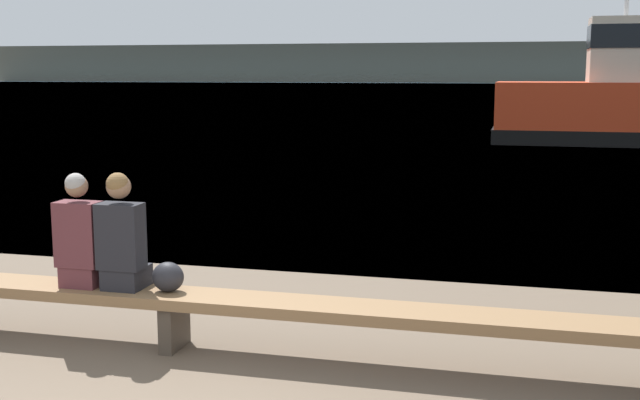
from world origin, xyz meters
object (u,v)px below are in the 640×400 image
at_px(bench_main, 174,302).
at_px(person_right, 122,237).
at_px(person_left, 80,237).
at_px(tugboat_red, 619,104).
at_px(shopping_bag, 168,277).

bearing_deg(bench_main, person_right, -179.83).
distance_m(person_left, tugboat_red, 22.84).
xyz_separation_m(person_left, shopping_bag, (0.81, 0.02, -0.31)).
bearing_deg(person_right, shopping_bag, 2.89).
relative_size(shopping_bag, tugboat_red, 0.04).
relative_size(bench_main, person_left, 8.55).
height_order(bench_main, person_left, person_left).
height_order(person_right, shopping_bag, person_right).
distance_m(person_left, shopping_bag, 0.86).
xyz_separation_m(bench_main, person_left, (-0.86, -0.00, 0.52)).
height_order(person_left, person_right, person_right).
bearing_deg(tugboat_red, shopping_bag, 164.97).
bearing_deg(tugboat_red, person_left, 163.03).
relative_size(bench_main, person_right, 8.41).
xyz_separation_m(bench_main, shopping_bag, (-0.05, 0.02, 0.21)).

